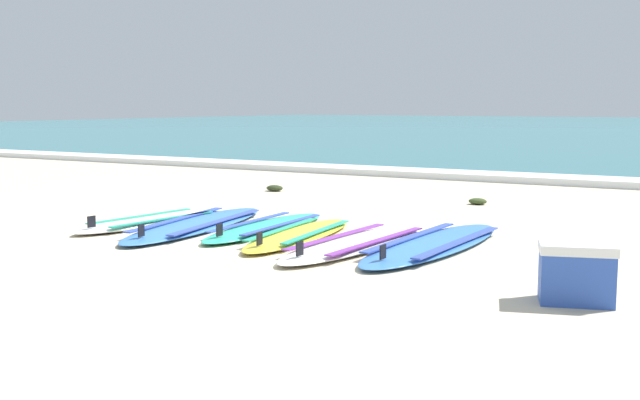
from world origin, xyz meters
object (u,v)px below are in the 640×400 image
surfboard_3 (299,234)px  surfboard_4 (357,243)px  surfboard_5 (434,244)px  surfboard_2 (266,227)px  surfboard_0 (152,221)px  cooler_box (576,273)px  surfboard_1 (197,224)px

surfboard_3 → surfboard_4: (0.66, -0.11, -0.00)m
surfboard_3 → surfboard_5: 1.28m
surfboard_2 → surfboard_3: size_ratio=1.02×
surfboard_0 → surfboard_4: bearing=-1.1°
surfboard_3 → surfboard_4: same height
surfboard_5 → surfboard_0: bearing=-175.3°
surfboard_0 → surfboard_2: same height
surfboard_3 → cooler_box: cooler_box is taller
surfboard_5 → cooler_box: 1.96m
surfboard_2 → surfboard_3: 0.55m
surfboard_3 → surfboard_2: bearing=157.6°
surfboard_2 → surfboard_3: (0.51, -0.21, 0.00)m
cooler_box → surfboard_0: bearing=166.7°
surfboard_3 → surfboard_0: bearing=-177.8°
surfboard_0 → surfboard_3: (1.75, 0.07, -0.00)m
surfboard_0 → surfboard_5: bearing=4.7°
surfboard_0 → surfboard_3: 1.75m
surfboard_0 → surfboard_5: same height
surfboard_4 → surfboard_5: same height
surfboard_3 → surfboard_4: 0.67m
surfboard_4 → surfboard_5: 0.67m
surfboard_2 → cooler_box: bearing=-22.5°
cooler_box → surfboard_1: bearing=163.9°
surfboard_1 → cooler_box: (3.94, -1.14, 0.16)m
surfboard_5 → cooler_box: size_ratio=4.74×
surfboard_0 → surfboard_5: (3.01, 0.25, -0.00)m
surfboard_3 → cooler_box: size_ratio=3.87×
cooler_box → surfboard_3: bearing=157.5°
surfboard_3 → surfboard_1: bearing=179.4°
surfboard_4 → cooler_box: bearing=-26.2°
surfboard_1 → surfboard_3: same height
surfboard_5 → cooler_box: bearing=-41.9°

